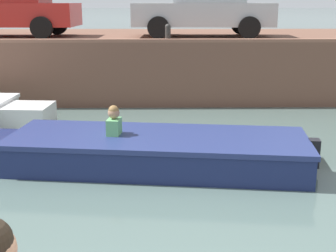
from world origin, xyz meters
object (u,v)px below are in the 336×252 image
object	(u,v)px
car_centre_silver	(205,6)
motorboat_passing	(143,151)
car_left_inner_red	(6,6)
mooring_bollard_mid	(168,32)

from	to	relation	value
car_centre_silver	motorboat_passing	bearing A→B (deg)	-103.22
motorboat_passing	car_centre_silver	size ratio (longest dim) A/B	1.46
motorboat_passing	car_left_inner_red	world-z (taller)	car_left_inner_red
motorboat_passing	mooring_bollard_mid	bearing A→B (deg)	84.43
mooring_bollard_mid	car_left_inner_red	bearing A→B (deg)	157.97
car_left_inner_red	motorboat_passing	bearing A→B (deg)	-57.67
car_left_inner_red	mooring_bollard_mid	world-z (taller)	car_left_inner_red
motorboat_passing	car_left_inner_red	size ratio (longest dim) A/B	1.42
motorboat_passing	car_left_inner_red	bearing A→B (deg)	122.33
motorboat_passing	car_left_inner_red	xyz separation A→B (m)	(-4.14, 6.54, 2.23)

